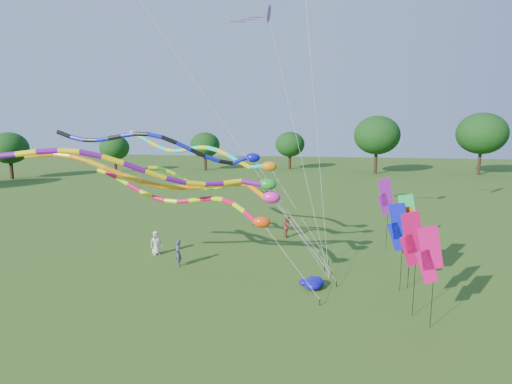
# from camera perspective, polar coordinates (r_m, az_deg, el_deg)

# --- Properties ---
(ground) EXTENTS (160.00, 160.00, 0.00)m
(ground) POSITION_cam_1_polar(r_m,az_deg,el_deg) (19.90, 2.51, -16.03)
(ground) COLOR #2B5015
(ground) RESTS_ON ground
(tree_ring) EXTENTS (117.16, 118.06, 9.29)m
(tree_ring) POSITION_cam_1_polar(r_m,az_deg,el_deg) (24.09, -6.52, 1.67)
(tree_ring) COLOR #382314
(tree_ring) RESTS_ON ground
(tube_kite_red) EXTENTS (12.72, 4.19, 6.30)m
(tube_kite_red) POSITION_cam_1_polar(r_m,az_deg,el_deg) (22.82, -7.81, -1.35)
(tube_kite_red) COLOR black
(tube_kite_red) RESTS_ON ground
(tube_kite_orange) EXTENTS (16.35, 1.51, 7.57)m
(tube_kite_orange) POSITION_cam_1_polar(r_m,az_deg,el_deg) (22.70, -10.56, 1.53)
(tube_kite_orange) COLOR black
(tube_kite_orange) RESTS_ON ground
(tube_kite_purple) EXTENTS (16.33, 5.30, 7.97)m
(tube_kite_purple) POSITION_cam_1_polar(r_m,az_deg,el_deg) (21.52, -12.31, 2.62)
(tube_kite_purple) COLOR black
(tube_kite_purple) RESTS_ON ground
(tube_kite_blue) EXTENTS (14.40, 2.21, 8.54)m
(tube_kite_blue) POSITION_cam_1_polar(r_m,az_deg,el_deg) (23.46, -10.28, 5.78)
(tube_kite_blue) COLOR black
(tube_kite_blue) RESTS_ON ground
(tube_kite_cyan) EXTENTS (13.72, 4.29, 8.27)m
(tube_kite_cyan) POSITION_cam_1_polar(r_m,az_deg,el_deg) (27.69, -5.76, 4.98)
(tube_kite_cyan) COLOR black
(tube_kite_cyan) RESTS_ON ground
(tube_kite_green) EXTENTS (10.92, 1.20, 6.12)m
(tube_kite_green) POSITION_cam_1_polar(r_m,az_deg,el_deg) (27.16, -3.90, 0.80)
(tube_kite_green) COLOR black
(tube_kite_green) RESTS_ON ground
(delta_kite_high_c) EXTENTS (6.10, 5.02, 15.56)m
(delta_kite_high_c) POSITION_cam_1_polar(r_m,az_deg,el_deg) (27.13, 1.56, 22.61)
(delta_kite_high_c) COLOR black
(delta_kite_high_c) RESTS_ON ground
(banner_pole_orange) EXTENTS (1.15, 0.34, 4.33)m
(banner_pole_orange) POSITION_cam_1_polar(r_m,az_deg,el_deg) (23.02, 19.37, -4.82)
(banner_pole_orange) COLOR black
(banner_pole_orange) RESTS_ON ground
(banner_pole_magenta_b) EXTENTS (1.14, 0.39, 4.80)m
(banner_pole_magenta_b) POSITION_cam_1_polar(r_m,az_deg,el_deg) (19.67, 20.07, -5.93)
(banner_pole_magenta_b) COLOR black
(banner_pole_magenta_b) RESTS_ON ground
(banner_pole_blue_a) EXTENTS (1.09, 0.56, 4.58)m
(banner_pole_blue_a) POSITION_cam_1_polar(r_m,az_deg,el_deg) (22.52, 18.46, -4.45)
(banner_pole_blue_a) COLOR black
(banner_pole_blue_a) RESTS_ON ground
(banner_pole_violet) EXTENTS (1.10, 0.52, 4.91)m
(banner_pole_violet) POSITION_cam_1_polar(r_m,az_deg,el_deg) (28.97, 16.86, -0.58)
(banner_pole_violet) COLOR black
(banner_pole_violet) RESTS_ON ground
(banner_pole_magenta_a) EXTENTS (1.16, 0.09, 4.44)m
(banner_pole_magenta_a) POSITION_cam_1_polar(r_m,az_deg,el_deg) (18.95, 22.07, -7.79)
(banner_pole_magenta_a) COLOR black
(banner_pole_magenta_a) RESTS_ON ground
(banner_pole_green) EXTENTS (1.11, 0.51, 4.72)m
(banner_pole_green) POSITION_cam_1_polar(r_m,az_deg,el_deg) (24.40, 19.50, -3.10)
(banner_pole_green) COLOR black
(banner_pole_green) RESTS_ON ground
(blue_nylon_heap) EXTENTS (1.39, 1.64, 0.51)m
(blue_nylon_heap) POSITION_cam_1_polar(r_m,az_deg,el_deg) (22.57, 7.49, -12.24)
(blue_nylon_heap) COLOR #0F0C9F
(blue_nylon_heap) RESTS_ON ground
(person_a) EXTENTS (0.90, 0.84, 1.54)m
(person_a) POSITION_cam_1_polar(r_m,az_deg,el_deg) (28.36, -13.17, -6.62)
(person_a) COLOR beige
(person_a) RESTS_ON ground
(person_b) EXTENTS (0.60, 0.69, 1.60)m
(person_b) POSITION_cam_1_polar(r_m,az_deg,el_deg) (25.91, -10.37, -8.02)
(person_b) COLOR #3D4356
(person_b) RESTS_ON ground
(person_c) EXTENTS (0.60, 0.77, 1.56)m
(person_c) POSITION_cam_1_polar(r_m,az_deg,el_deg) (31.62, 4.26, -4.65)
(person_c) COLOR maroon
(person_c) RESTS_ON ground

